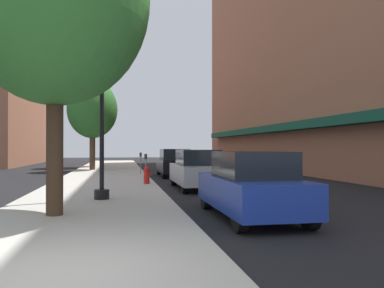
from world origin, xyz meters
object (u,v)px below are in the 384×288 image
tree_mid (93,108)px  car_black (174,163)px  fire_hydrant (147,175)px  parking_meter_far (146,164)px  lamppost (102,102)px  car_silver (197,170)px  car_blue (251,186)px  parking_meter_near (141,160)px  tree_near (92,110)px

tree_mid → car_black: tree_mid is taller
fire_hydrant → parking_meter_far: (0.08, 1.94, 0.43)m
lamppost → car_silver: 5.70m
tree_mid → car_silver: size_ratio=1.72×
car_black → car_blue: bearing=-88.4°
tree_mid → parking_meter_near: bearing=-70.7°
parking_meter_near → car_black: size_ratio=0.30×
parking_meter_far → car_black: 4.24m
car_silver → car_black: same height
car_silver → tree_near: bearing=110.7°
lamppost → fire_hydrant: 5.92m
lamppost → parking_meter_far: lamppost is taller
tree_near → parking_meter_far: bearing=-71.7°
lamppost → parking_meter_far: (1.83, 6.92, -2.25)m
parking_meter_near → car_silver: car_silver is taller
tree_near → car_silver: tree_near is taller
fire_hydrant → parking_meter_near: parking_meter_near is taller
lamppost → parking_meter_far: 7.50m
tree_mid → parking_meter_far: bearing=-76.7°
parking_meter_near → tree_mid: size_ratio=0.18×
lamppost → tree_near: bearing=94.9°
parking_meter_near → parking_meter_far: same height
car_silver → car_black: 7.15m
parking_meter_far → tree_near: size_ratio=0.20×
parking_meter_far → tree_mid: bearing=103.3°
car_silver → car_blue: bearing=-90.9°
fire_hydrant → car_blue: car_blue is taller
parking_meter_far → tree_mid: (-3.57, 15.10, 4.23)m
tree_near → car_blue: size_ratio=1.50×
lamppost → tree_mid: (-1.73, 22.02, 1.98)m
car_blue → tree_mid: bearing=103.7°
lamppost → tree_mid: size_ratio=0.80×
lamppost → fire_hydrant: size_ratio=7.47×
parking_meter_far → car_blue: (1.95, -10.34, -0.14)m
tree_mid → car_black: 13.35m
tree_mid → car_black: size_ratio=1.72×
tree_near → lamppost: bearing=-85.1°
parking_meter_near → parking_meter_far: bearing=-90.0°
fire_hydrant → tree_mid: bearing=101.6°
parking_meter_near → tree_near: bearing=123.6°
lamppost → parking_meter_far: size_ratio=4.50×
fire_hydrant → tree_near: (-3.17, 11.76, 3.96)m
fire_hydrant → parking_meter_near: size_ratio=0.60×
fire_hydrant → parking_meter_far: bearing=87.6°
parking_meter_far → tree_mid: size_ratio=0.18×
car_black → fire_hydrant: bearing=-107.9°
parking_meter_near → parking_meter_far: size_ratio=1.00×
parking_meter_near → car_black: car_black is taller
tree_mid → car_silver: bearing=-73.4°
car_blue → car_silver: (0.00, 6.95, 0.00)m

